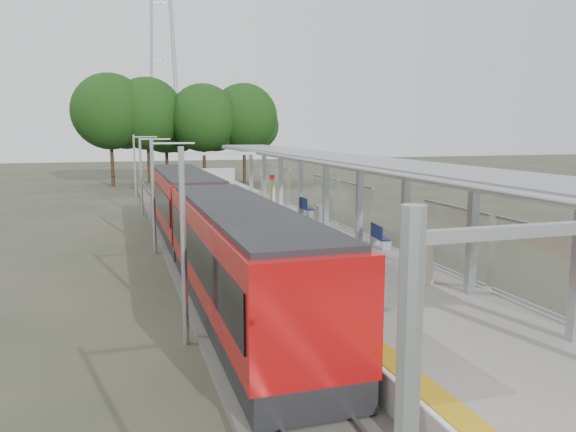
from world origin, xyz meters
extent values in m
cube|color=#59544C|center=(-4.50, 20.00, 0.12)|extent=(3.00, 70.00, 0.24)
cube|color=gray|center=(0.00, 20.00, 0.50)|extent=(6.00, 50.00, 1.00)
cube|color=gold|center=(-2.55, 20.00, 1.01)|extent=(0.60, 50.00, 0.02)
cube|color=#9EA0A5|center=(0.00, 44.95, 1.60)|extent=(6.00, 0.10, 1.20)
cube|color=black|center=(-4.50, 8.16, 0.65)|extent=(2.50, 13.50, 0.70)
cube|color=#9E0B0C|center=(-4.50, 8.16, 2.25)|extent=(2.65, 13.50, 2.50)
cube|color=black|center=(-4.50, 8.16, 2.30)|extent=(2.72, 12.96, 1.20)
cube|color=black|center=(-4.50, 8.16, 3.55)|extent=(2.40, 12.82, 0.15)
cube|color=#0B7477|center=(-3.14, 8.16, 2.10)|extent=(0.04, 1.30, 2.00)
cylinder|color=black|center=(-4.50, 3.43, 0.35)|extent=(2.20, 0.70, 0.70)
cube|color=black|center=(-4.50, 22.26, 0.65)|extent=(2.50, 13.50, 0.70)
cube|color=#9E0B0C|center=(-4.50, 22.26, 2.25)|extent=(2.65, 13.50, 2.50)
cube|color=black|center=(-4.50, 22.26, 2.30)|extent=(2.72, 12.96, 1.20)
cube|color=black|center=(-4.50, 22.26, 3.55)|extent=(2.40, 12.83, 0.15)
cube|color=#0B7477|center=(-3.14, 22.26, 2.10)|extent=(0.04, 1.30, 2.00)
cylinder|color=black|center=(-4.50, 17.53, 0.35)|extent=(2.20, 0.70, 0.70)
cube|color=black|center=(-4.50, 15.21, 2.00)|extent=(2.30, 0.80, 2.40)
cube|color=#9EA0A5|center=(2.00, 6.00, 2.75)|extent=(0.25, 0.25, 3.50)
cube|color=#9EA0A5|center=(2.00, 10.00, 2.75)|extent=(0.25, 0.25, 3.50)
cube|color=#9EA0A5|center=(2.00, 14.00, 2.75)|extent=(0.25, 0.25, 3.50)
cube|color=#9EA0A5|center=(2.00, 18.00, 2.75)|extent=(0.25, 0.25, 3.50)
cube|color=#9EA0A5|center=(2.00, 22.00, 2.75)|extent=(0.25, 0.25, 3.50)
cube|color=#9EA0A5|center=(2.00, 26.00, 2.75)|extent=(0.25, 0.25, 3.50)
cube|color=#9EA0A5|center=(2.00, 30.00, 2.75)|extent=(0.25, 0.25, 3.50)
cube|color=#9EA0A5|center=(2.00, 34.00, 2.75)|extent=(0.25, 0.25, 3.50)
cube|color=gray|center=(1.60, 16.00, 4.58)|extent=(3.20, 38.00, 0.16)
cylinder|color=#9EA0A5|center=(0.05, 16.00, 4.50)|extent=(0.24, 38.00, 0.24)
cube|color=silver|center=(2.70, 4.00, 2.20)|extent=(0.05, 3.70, 2.20)
cube|color=silver|center=(2.70, 8.00, 2.20)|extent=(0.05, 3.70, 2.20)
cube|color=silver|center=(2.70, 16.00, 2.20)|extent=(0.05, 3.70, 2.20)
cube|color=silver|center=(2.70, 20.00, 2.20)|extent=(0.05, 3.70, 2.20)
cube|color=silver|center=(2.70, 28.00, 2.20)|extent=(0.05, 3.70, 2.20)
cube|color=silver|center=(2.70, 32.00, 2.20)|extent=(0.05, 3.70, 2.20)
cylinder|color=#382316|center=(-8.19, 52.88, 2.55)|extent=(0.36, 0.36, 5.10)
sphere|color=#194012|center=(-8.19, 52.88, 7.65)|extent=(7.75, 7.75, 7.75)
cylinder|color=#382316|center=(-4.50, 53.07, 2.49)|extent=(0.36, 0.36, 4.97)
sphere|color=#194012|center=(-4.50, 53.07, 7.46)|extent=(7.56, 7.56, 7.56)
cylinder|color=#382316|center=(-2.43, 55.51, 2.19)|extent=(0.36, 0.36, 4.38)
sphere|color=#194012|center=(-2.43, 55.51, 6.57)|extent=(6.66, 6.66, 6.66)
cylinder|color=#382316|center=(1.13, 51.65, 2.34)|extent=(0.36, 0.36, 4.69)
sphere|color=#194012|center=(1.13, 51.65, 7.03)|extent=(7.13, 7.13, 7.13)
cylinder|color=#382316|center=(5.65, 52.43, 2.39)|extent=(0.36, 0.36, 4.77)
sphere|color=#194012|center=(5.65, 52.43, 7.16)|extent=(7.26, 7.26, 7.26)
cube|color=#9EA0A5|center=(-5.30, -5.00, 5.20)|extent=(2.00, 0.08, 0.08)
cylinder|color=#9EA0A5|center=(-6.30, 7.00, 2.70)|extent=(0.16, 0.16, 5.40)
cube|color=#9EA0A5|center=(-5.30, 7.00, 5.20)|extent=(2.00, 0.08, 0.08)
cylinder|color=#9EA0A5|center=(-6.30, 19.00, 2.70)|extent=(0.16, 0.16, 5.40)
cube|color=#9EA0A5|center=(-5.30, 19.00, 5.20)|extent=(2.00, 0.08, 0.08)
cylinder|color=#9EA0A5|center=(-6.30, 31.00, 2.70)|extent=(0.16, 0.16, 5.40)
cube|color=#9EA0A5|center=(-5.30, 31.00, 5.20)|extent=(2.00, 0.08, 0.08)
cylinder|color=#9EA0A5|center=(-6.30, 43.00, 2.70)|extent=(0.16, 0.16, 5.40)
cube|color=#9EA0A5|center=(-5.30, 43.00, 5.20)|extent=(2.00, 0.08, 0.08)
cube|color=#0E1948|center=(2.40, 12.71, 1.43)|extent=(0.62, 1.47, 0.06)
cube|color=#0E1948|center=(2.21, 12.71, 1.71)|extent=(0.25, 1.41, 0.52)
cube|color=#9EA0A5|center=(2.40, 12.14, 1.21)|extent=(0.38, 0.11, 0.42)
cube|color=#9EA0A5|center=(2.40, 13.27, 1.21)|extent=(0.38, 0.11, 0.42)
cube|color=#0E1948|center=(2.19, 21.58, 1.48)|extent=(0.51, 1.61, 0.06)
cube|color=#0E1948|center=(1.98, 21.58, 1.80)|extent=(0.09, 1.61, 0.59)
cube|color=#9EA0A5|center=(2.19, 20.94, 1.24)|extent=(0.43, 0.07, 0.47)
cube|color=#9EA0A5|center=(2.19, 22.22, 1.24)|extent=(0.43, 0.07, 0.47)
cylinder|color=#C5B490|center=(1.34, 7.32, 1.72)|extent=(0.38, 0.38, 1.44)
cube|color=red|center=(1.34, 7.32, 2.59)|extent=(0.34, 0.07, 0.24)
cylinder|color=#C5B490|center=(1.87, 27.55, 1.79)|extent=(0.42, 0.42, 1.59)
cube|color=red|center=(1.87, 27.55, 2.74)|extent=(0.37, 0.18, 0.26)
cylinder|color=#9EA0A5|center=(2.24, 19.54, 1.45)|extent=(0.48, 0.48, 0.89)
camera|label=1|loc=(-7.97, -7.90, 5.84)|focal=35.00mm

